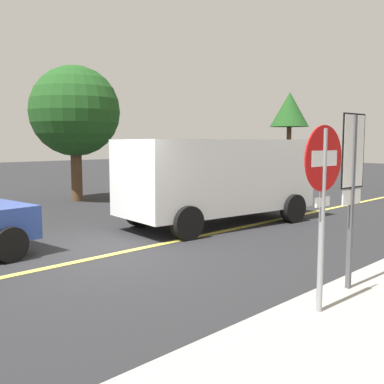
# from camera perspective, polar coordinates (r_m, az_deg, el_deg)

# --- Properties ---
(ground_plane) EXTENTS (80.00, 80.00, 0.00)m
(ground_plane) POSITION_cam_1_polar(r_m,az_deg,el_deg) (8.80, -10.66, -7.89)
(ground_plane) COLOR #262628
(lane_marking_centre) EXTENTS (28.00, 0.16, 0.01)m
(lane_marking_centre) POSITION_cam_1_polar(r_m,az_deg,el_deg) (10.73, 2.75, -5.18)
(lane_marking_centre) COLOR #E0D14C
(stop_sign) EXTENTS (0.76, 0.07, 2.34)m
(stop_sign) POSITION_cam_1_polar(r_m,az_deg,el_deg) (5.43, 16.10, 0.27)
(stop_sign) COLOR gray
(stop_sign) RESTS_ON ground_plane
(speed_limit_sign) EXTENTS (0.54, 0.06, 2.52)m
(speed_limit_sign) POSITION_cam_1_polar(r_m,az_deg,el_deg) (6.42, 19.50, 2.53)
(speed_limit_sign) COLOR #4C4C51
(speed_limit_sign) RESTS_ON ground_plane
(white_van) EXTENTS (5.41, 2.78, 2.20)m
(white_van) POSITION_cam_1_polar(r_m,az_deg,el_deg) (11.71, 3.26, 2.02)
(white_van) COLOR white
(white_van) RESTS_ON ground_plane
(tree_left_verge) EXTENTS (3.20, 3.20, 4.83)m
(tree_left_verge) POSITION_cam_1_polar(r_m,az_deg,el_deg) (16.91, -14.50, 9.73)
(tree_left_verge) COLOR #513823
(tree_left_verge) RESTS_ON ground_plane
(tree_centre_verge) EXTENTS (1.85, 1.85, 4.50)m
(tree_centre_verge) POSITION_cam_1_polar(r_m,az_deg,el_deg) (22.56, 12.15, 9.96)
(tree_centre_verge) COLOR #513823
(tree_centre_verge) RESTS_ON ground_plane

